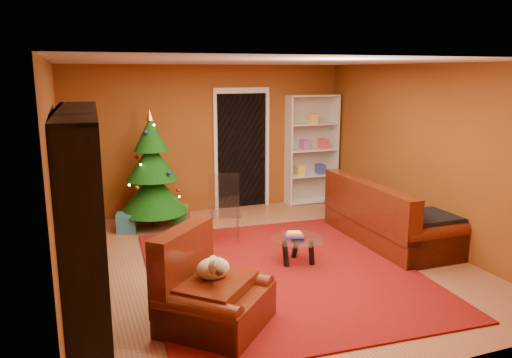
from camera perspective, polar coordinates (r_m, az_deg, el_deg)
name	(u,v)px	position (r m, az deg, el deg)	size (l,w,h in m)	color
floor	(267,263)	(6.76, 1.21, -9.63)	(5.00, 5.50, 0.05)	brown
ceiling	(268,60)	(6.27, 1.33, 13.46)	(5.00, 5.50, 0.05)	silver
wall_back	(209,139)	(8.98, -5.37, 4.58)	(5.00, 0.05, 2.60)	brown
wall_left	(55,181)	(5.94, -21.97, -0.24)	(0.05, 5.50, 2.60)	brown
wall_right	(428,155)	(7.68, 19.06, 2.65)	(0.05, 5.50, 2.60)	brown
doorway	(242,151)	(9.15, -1.64, 3.19)	(1.06, 0.60, 2.16)	black
rug	(282,271)	(6.43, 2.98, -10.47)	(3.26, 3.81, 0.02)	maroon
media_unit	(82,214)	(5.42, -19.22, -3.77)	(0.42, 2.76, 2.12)	black
christmas_tree	(152,170)	(8.17, -11.78, 0.97)	(1.08, 1.08, 1.92)	#0B410B
gift_box_teal	(126,223)	(8.17, -14.60, -4.84)	(0.30, 0.30, 0.30)	#276781
gift_box_green	(180,214)	(8.52, -8.71, -3.93)	(0.27, 0.27, 0.27)	#276523
gift_box_red	(182,213)	(8.63, -8.46, -3.83)	(0.24, 0.24, 0.24)	#A21A18
white_bookshelf	(312,150)	(9.53, 6.39, 3.34)	(0.98, 0.35, 2.11)	white
armchair	(216,290)	(5.02, -4.65, -12.50)	(1.01, 1.01, 0.79)	#451509
dog	(213,269)	(5.00, -4.93, -10.16)	(0.40, 0.30, 0.26)	beige
sofa	(390,211)	(7.64, 15.09, -3.51)	(2.20, 0.99, 0.94)	#451509
coffee_table	(298,250)	(6.63, 4.78, -8.15)	(0.71, 0.71, 0.44)	gray
acrylic_chair	(224,213)	(7.36, -3.63, -3.88)	(0.46, 0.50, 0.90)	#66605B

